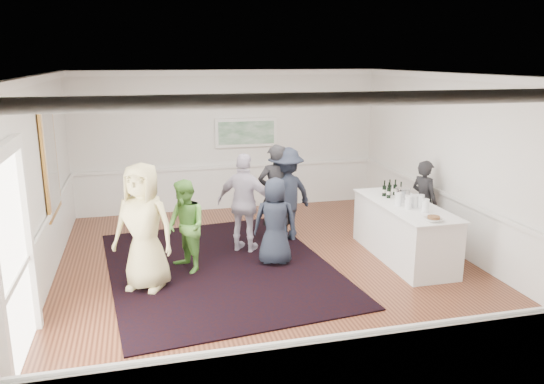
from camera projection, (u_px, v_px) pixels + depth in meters
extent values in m
plane|color=brown|center=(271.00, 271.00, 8.82)|extent=(8.00, 8.00, 0.00)
cube|color=white|center=(271.00, 75.00, 8.03)|extent=(7.00, 8.00, 0.02)
cube|color=white|center=(35.00, 191.00, 7.60)|extent=(0.02, 8.00, 3.20)
cube|color=white|center=(465.00, 167.00, 9.26)|extent=(0.02, 8.00, 3.20)
cube|color=white|center=(229.00, 141.00, 12.19)|extent=(7.00, 0.02, 3.20)
cube|color=white|center=(380.00, 274.00, 4.67)|extent=(7.00, 0.02, 3.20)
cube|color=#C38939|center=(50.00, 160.00, 8.78)|extent=(0.04, 1.25, 1.85)
cube|color=white|center=(52.00, 160.00, 8.79)|extent=(0.01, 1.05, 1.65)
cube|color=white|center=(29.00, 241.00, 6.70)|extent=(0.10, 0.14, 2.40)
cube|color=white|center=(1.00, 152.00, 5.61)|extent=(0.10, 1.78, 0.16)
cube|color=white|center=(12.00, 265.00, 5.92)|extent=(0.02, 1.50, 2.40)
cube|color=white|center=(246.00, 133.00, 12.19)|extent=(1.44, 0.05, 0.66)
cube|color=#286B3A|center=(247.00, 133.00, 12.16)|extent=(1.30, 0.01, 0.52)
cube|color=black|center=(220.00, 267.00, 8.99)|extent=(4.05, 5.04, 0.02)
cube|color=white|center=(404.00, 232.00, 9.31)|extent=(0.87, 2.39, 0.98)
cube|color=white|center=(405.00, 205.00, 9.19)|extent=(0.93, 2.45, 0.02)
imported|color=black|center=(424.00, 201.00, 10.10)|extent=(0.55, 0.67, 1.59)
imported|color=#CFC181|center=(144.00, 227.00, 7.95)|extent=(1.14, 1.00, 1.97)
imported|color=#63AC45|center=(185.00, 227.00, 8.65)|extent=(0.83, 0.92, 1.55)
imported|color=#B9ADC2|center=(245.00, 203.00, 9.53)|extent=(1.13, 0.95, 1.82)
imported|color=#1C222F|center=(286.00, 195.00, 10.10)|extent=(1.35, 1.10, 1.83)
imported|color=black|center=(276.00, 194.00, 10.04)|extent=(0.71, 0.48, 1.90)
imported|color=#1C222F|center=(275.00, 221.00, 8.98)|extent=(0.84, 0.67, 1.52)
cylinder|color=#80AA3C|center=(408.00, 202.00, 8.86)|extent=(0.12, 0.12, 0.24)
cylinder|color=#C4393C|center=(421.00, 201.00, 8.93)|extent=(0.12, 0.12, 0.24)
cylinder|color=#72C446|center=(398.00, 199.00, 9.05)|extent=(0.12, 0.12, 0.24)
cylinder|color=silver|center=(425.00, 205.00, 8.66)|extent=(0.12, 0.12, 0.24)
cylinder|color=#E3425A|center=(414.00, 201.00, 8.94)|extent=(0.12, 0.12, 0.24)
cylinder|color=silver|center=(403.00, 195.00, 9.32)|extent=(0.26, 0.26, 0.25)
imported|color=white|center=(434.00, 219.00, 8.22)|extent=(0.28, 0.28, 0.07)
cylinder|color=brown|center=(434.00, 218.00, 8.21)|extent=(0.19, 0.19, 0.04)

